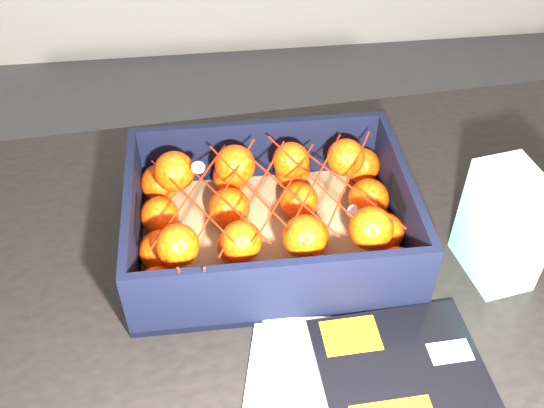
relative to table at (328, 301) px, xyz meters
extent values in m
cube|color=black|center=(0.00, 0.00, 0.08)|extent=(1.26, 0.89, 0.04)
cylinder|color=black|center=(-0.55, 0.35, -0.30)|extent=(0.06, 0.06, 0.71)
cylinder|color=black|center=(0.55, 0.35, -0.30)|extent=(0.06, 0.06, 0.71)
cube|color=black|center=(0.05, -0.25, 0.11)|extent=(0.23, 0.29, 0.01)
cube|color=orange|center=(0.00, -0.15, 0.12)|extent=(0.08, 0.06, 0.00)
cube|color=white|center=(0.12, -0.19, 0.12)|extent=(0.06, 0.03, 0.00)
cube|color=orange|center=(0.02, -0.25, 0.12)|extent=(0.10, 0.02, 0.00)
cube|color=olive|center=(-0.09, 0.05, 0.10)|extent=(0.41, 0.31, 0.01)
cube|color=black|center=(-0.09, 0.20, 0.16)|extent=(0.41, 0.01, 0.12)
cube|color=black|center=(-0.09, -0.10, 0.16)|extent=(0.41, 0.01, 0.12)
cube|color=black|center=(-0.29, 0.05, 0.16)|extent=(0.01, 0.29, 0.12)
cube|color=black|center=(0.11, 0.05, 0.16)|extent=(0.01, 0.29, 0.12)
sphere|color=#FF3605|center=(-0.25, -0.06, 0.14)|extent=(0.06, 0.06, 0.06)
sphere|color=#FF3605|center=(-0.25, 0.01, 0.14)|extent=(0.06, 0.06, 0.06)
sphere|color=#FF3605|center=(-0.25, 0.08, 0.14)|extent=(0.06, 0.06, 0.06)
sphere|color=#FF3605|center=(-0.25, 0.16, 0.14)|extent=(0.06, 0.06, 0.06)
sphere|color=#FF3605|center=(-0.15, -0.06, 0.14)|extent=(0.06, 0.06, 0.06)
sphere|color=#FF3605|center=(-0.14, 0.01, 0.14)|extent=(0.06, 0.06, 0.06)
sphere|color=#FF3605|center=(-0.15, 0.09, 0.14)|extent=(0.06, 0.06, 0.06)
sphere|color=#FF3605|center=(-0.14, 0.16, 0.14)|extent=(0.06, 0.06, 0.06)
sphere|color=#FF3605|center=(-0.03, -0.06, 0.14)|extent=(0.06, 0.06, 0.06)
sphere|color=#FF3605|center=(-0.03, 0.01, 0.14)|extent=(0.06, 0.06, 0.06)
sphere|color=#FF3605|center=(-0.04, 0.09, 0.14)|extent=(0.06, 0.06, 0.06)
sphere|color=#FF3605|center=(-0.04, 0.16, 0.14)|extent=(0.06, 0.06, 0.06)
sphere|color=#FF3605|center=(0.08, -0.06, 0.14)|extent=(0.06, 0.06, 0.06)
sphere|color=#FF3605|center=(0.08, 0.01, 0.14)|extent=(0.06, 0.06, 0.06)
sphere|color=#FF3605|center=(0.07, 0.08, 0.14)|extent=(0.06, 0.06, 0.06)
sphere|color=#FF3605|center=(0.08, 0.16, 0.14)|extent=(0.06, 0.06, 0.06)
sphere|color=#FF3605|center=(-0.22, -0.03, 0.19)|extent=(0.06, 0.06, 0.06)
sphere|color=#FF3605|center=(-0.23, 0.13, 0.19)|extent=(0.06, 0.06, 0.06)
sphere|color=#FF3605|center=(-0.14, -0.03, 0.19)|extent=(0.06, 0.06, 0.06)
sphere|color=#FF3605|center=(-0.13, 0.13, 0.19)|extent=(0.06, 0.06, 0.06)
sphere|color=#FF3605|center=(-0.05, -0.03, 0.19)|extent=(0.06, 0.06, 0.06)
sphere|color=#FF3605|center=(-0.05, 0.13, 0.19)|extent=(0.06, 0.06, 0.06)
sphere|color=#FF3605|center=(0.04, -0.03, 0.19)|extent=(0.06, 0.06, 0.06)
sphere|color=#FF3605|center=(0.04, 0.13, 0.19)|extent=(0.06, 0.06, 0.06)
cylinder|color=red|center=(-0.20, 0.04, 0.21)|extent=(0.12, 0.21, 0.03)
cylinder|color=red|center=(-0.16, 0.04, 0.21)|extent=(0.12, 0.21, 0.03)
cylinder|color=red|center=(-0.11, 0.05, 0.21)|extent=(0.12, 0.22, 0.01)
cylinder|color=red|center=(-0.07, 0.05, 0.21)|extent=(0.12, 0.22, 0.01)
cylinder|color=red|center=(-0.02, 0.06, 0.21)|extent=(0.12, 0.22, 0.01)
cylinder|color=red|center=(0.03, 0.05, 0.20)|extent=(0.12, 0.22, 0.02)
cylinder|color=red|center=(-0.20, 0.06, 0.20)|extent=(0.12, 0.22, 0.00)
cylinder|color=red|center=(-0.16, 0.05, 0.20)|extent=(0.12, 0.21, 0.03)
cylinder|color=red|center=(-0.11, 0.05, 0.20)|extent=(0.12, 0.22, 0.02)
cylinder|color=red|center=(-0.07, 0.05, 0.21)|extent=(0.12, 0.22, 0.02)
cylinder|color=red|center=(-0.02, 0.06, 0.21)|extent=(0.12, 0.22, 0.01)
cylinder|color=red|center=(0.03, 0.05, 0.20)|extent=(0.12, 0.22, 0.02)
cylinder|color=red|center=(-0.22, -0.09, 0.19)|extent=(0.00, 0.03, 0.09)
cylinder|color=red|center=(-0.19, -0.09, 0.19)|extent=(0.01, 0.04, 0.08)
cube|color=white|center=(0.23, -0.04, 0.19)|extent=(0.09, 0.13, 0.17)
camera|label=1|loc=(-0.16, -0.61, 0.82)|focal=41.50mm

